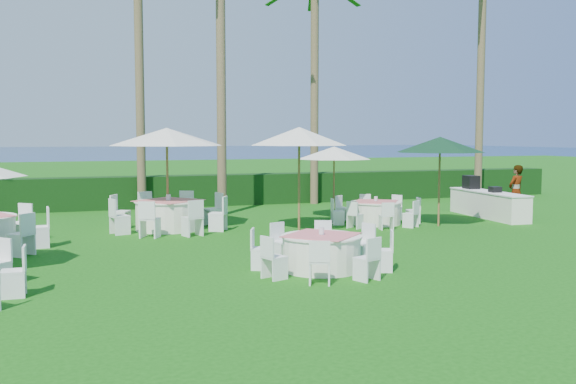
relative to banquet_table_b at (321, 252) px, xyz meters
name	(u,v)px	position (x,y,z in m)	size (l,w,h in m)	color
ground	(273,265)	(-0.77, 0.79, -0.38)	(120.00, 120.00, 0.00)	#134E0D
hedge	(176,191)	(-0.77, 12.79, 0.22)	(34.00, 1.00, 1.20)	black
ocean	(86,152)	(-0.77, 102.79, -0.38)	(260.00, 260.00, 0.00)	#061C41
banquet_table_b	(321,252)	(0.00, 0.00, 0.00)	(2.81, 2.81, 0.88)	white
banquet_table_e	(169,214)	(-2.02, 6.72, 0.07)	(3.41, 3.41, 1.03)	white
banquet_table_f	(376,212)	(4.22, 5.79, -0.01)	(2.79, 2.79, 0.86)	white
umbrella_b	(299,136)	(1.43, 5.11, 2.33)	(2.85, 2.85, 2.97)	brown
umbrella_c	(167,137)	(-2.03, 6.78, 2.31)	(3.26, 3.26, 2.95)	brown
umbrella_d	(334,153)	(3.53, 7.46, 1.79)	(2.52, 2.52, 2.38)	brown
umbrella_green	(440,145)	(5.79, 4.72, 2.08)	(2.66, 2.66, 2.70)	brown
buffet_table	(488,203)	(8.54, 6.03, 0.09)	(1.09, 3.82, 1.34)	white
staff_person	(516,191)	(9.41, 5.70, 0.50)	(0.64, 0.42, 1.76)	gray
palm_b	(139,58)	(-2.16, 11.97, 5.13)	(4.18, 4.39, 10.08)	brown
palm_c	(221,52)	(0.29, 9.67, 5.16)	(4.35, 4.29, 10.15)	brown
palm_d	(315,79)	(4.65, 11.96, 4.59)	(4.35, 4.28, 9.03)	brown
palm_e	(481,70)	(11.68, 10.90, 5.09)	(4.33, 4.31, 10.00)	brown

